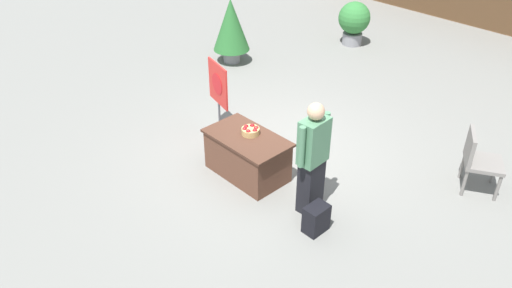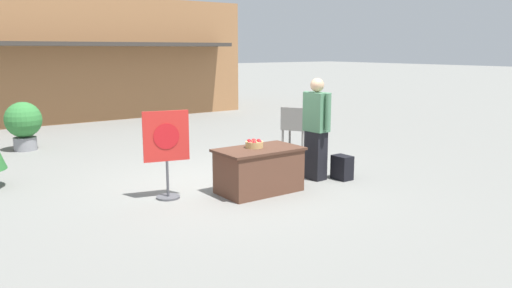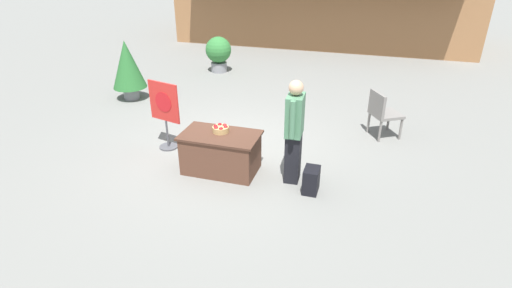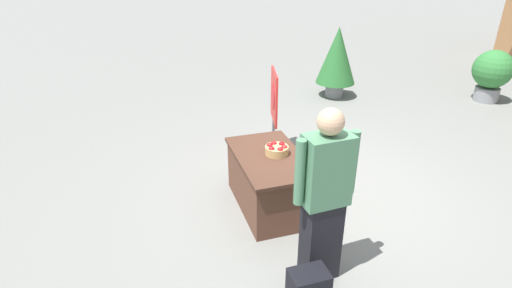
{
  "view_description": "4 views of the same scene",
  "coord_description": "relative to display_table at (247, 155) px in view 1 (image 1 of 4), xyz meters",
  "views": [
    {
      "loc": [
        4.98,
        -5.17,
        4.79
      ],
      "look_at": [
        0.11,
        -0.58,
        0.46
      ],
      "focal_mm": 35.0,
      "sensor_mm": 36.0,
      "label": 1
    },
    {
      "loc": [
        -4.37,
        -6.99,
        2.24
      ],
      "look_at": [
        0.22,
        -0.6,
        0.74
      ],
      "focal_mm": 35.0,
      "sensor_mm": 36.0,
      "label": 2
    },
    {
      "loc": [
        2.5,
        -6.5,
        3.6
      ],
      "look_at": [
        0.68,
        -0.46,
        0.44
      ],
      "focal_mm": 28.0,
      "sensor_mm": 36.0,
      "label": 3
    },
    {
      "loc": [
        4.1,
        -2.23,
        2.9
      ],
      "look_at": [
        -0.24,
        -0.85,
        0.7
      ],
      "focal_mm": 28.0,
      "sensor_mm": 36.0,
      "label": 4
    }
  ],
  "objects": [
    {
      "name": "patio_chair",
      "position": [
        2.65,
        2.28,
        0.2
      ],
      "size": [
        0.75,
        0.75,
        0.97
      ],
      "rotation": [
        0.0,
        0.0,
        0.54
      ],
      "color": "gray",
      "rests_on": "ground_plane"
    },
    {
      "name": "ground_plane",
      "position": [
        -0.13,
        0.79,
        -0.36
      ],
      "size": [
        120.0,
        120.0,
        0.0
      ],
      "primitive_type": "plane",
      "color": "slate"
    },
    {
      "name": "person_visitor",
      "position": [
        1.27,
        0.07,
        0.55
      ],
      "size": [
        0.28,
        0.61,
        1.76
      ],
      "rotation": [
        0.0,
        0.0,
        -3.09
      ],
      "color": "black",
      "rests_on": "ground_plane"
    },
    {
      "name": "apple_basket",
      "position": [
        -0.02,
        0.09,
        0.41
      ],
      "size": [
        0.28,
        0.28,
        0.13
      ],
      "color": "tan",
      "rests_on": "display_table"
    },
    {
      "name": "backpack",
      "position": [
        1.64,
        -0.22,
        -0.15
      ],
      "size": [
        0.24,
        0.34,
        0.42
      ],
      "color": "black",
      "rests_on": "ground_plane"
    },
    {
      "name": "potted_plant_near_left",
      "position": [
        -2.31,
        5.75,
        0.27
      ],
      "size": [
        0.79,
        0.79,
        1.09
      ],
      "color": "gray",
      "rests_on": "ground_plane"
    },
    {
      "name": "poster_board",
      "position": [
        -1.33,
        0.53,
        0.41
      ],
      "size": [
        0.68,
        0.36,
        1.34
      ],
      "rotation": [
        0.0,
        0.0,
        -1.81
      ],
      "color": "#4C4C51",
      "rests_on": "ground_plane"
    },
    {
      "name": "potted_plant_far_right",
      "position": [
        -3.59,
        2.78,
        0.51
      ],
      "size": [
        0.85,
        0.85,
        1.51
      ],
      "color": "gray",
      "rests_on": "ground_plane"
    },
    {
      "name": "display_table",
      "position": [
        0.0,
        0.0,
        0.0
      ],
      "size": [
        1.34,
        0.79,
        0.71
      ],
      "color": "brown",
      "rests_on": "ground_plane"
    }
  ]
}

